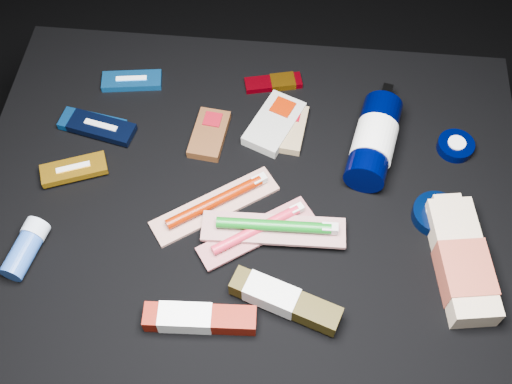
# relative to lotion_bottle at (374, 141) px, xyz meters

# --- Properties ---
(ground) EXTENTS (3.00, 3.00, 0.00)m
(ground) POSITION_rel_lotion_bottle_xyz_m (-0.22, -0.13, -0.44)
(ground) COLOR black
(ground) RESTS_ON ground
(cloth_table) EXTENTS (0.98, 0.78, 0.40)m
(cloth_table) POSITION_rel_lotion_bottle_xyz_m (-0.22, -0.13, -0.24)
(cloth_table) COLOR black
(cloth_table) RESTS_ON ground
(luna_bar_0) EXTENTS (0.12, 0.06, 0.02)m
(luna_bar_0) POSITION_rel_lotion_bottle_xyz_m (-0.47, 0.12, -0.03)
(luna_bar_0) COLOR #1261B7
(luna_bar_0) RESTS_ON cloth_table
(luna_bar_1) EXTENTS (0.13, 0.07, 0.02)m
(luna_bar_1) POSITION_rel_lotion_bottle_xyz_m (-0.52, 0.01, -0.03)
(luna_bar_1) COLOR #0D4894
(luna_bar_1) RESTS_ON cloth_table
(luna_bar_2) EXTENTS (0.13, 0.07, 0.02)m
(luna_bar_2) POSITION_rel_lotion_bottle_xyz_m (-0.50, 0.00, -0.02)
(luna_bar_2) COLOR black
(luna_bar_2) RESTS_ON cloth_table
(luna_bar_3) EXTENTS (0.12, 0.08, 0.02)m
(luna_bar_3) POSITION_rel_lotion_bottle_xyz_m (-0.53, -0.10, -0.02)
(luna_bar_3) COLOR orange
(luna_bar_3) RESTS_ON cloth_table
(clif_bar_0) EXTENTS (0.07, 0.11, 0.02)m
(clif_bar_0) POSITION_rel_lotion_bottle_xyz_m (-0.30, 0.01, -0.03)
(clif_bar_0) COLOR #502C15
(clif_bar_0) RESTS_ON cloth_table
(clif_bar_1) EXTENTS (0.12, 0.15, 0.02)m
(clif_bar_1) POSITION_rel_lotion_bottle_xyz_m (-0.18, 0.05, -0.03)
(clif_bar_1) COLOR #A4A49D
(clif_bar_1) RESTS_ON cloth_table
(clif_bar_2) EXTENTS (0.07, 0.11, 0.02)m
(clif_bar_2) POSITION_rel_lotion_bottle_xyz_m (-0.15, 0.04, -0.03)
(clif_bar_2) COLOR #967C55
(clif_bar_2) RESTS_ON cloth_table
(power_bar) EXTENTS (0.12, 0.06, 0.01)m
(power_bar) POSITION_rel_lotion_bottle_xyz_m (-0.19, 0.15, -0.03)
(power_bar) COLOR #75010C
(power_bar) RESTS_ON cloth_table
(lotion_bottle) EXTENTS (0.11, 0.24, 0.07)m
(lotion_bottle) POSITION_rel_lotion_bottle_xyz_m (0.00, 0.00, 0.00)
(lotion_bottle) COLOR black
(lotion_bottle) RESTS_ON cloth_table
(cream_tin_upper) EXTENTS (0.07, 0.07, 0.02)m
(cream_tin_upper) POSITION_rel_lotion_bottle_xyz_m (0.15, 0.02, -0.03)
(cream_tin_upper) COLOR black
(cream_tin_upper) RESTS_ON cloth_table
(cream_tin_lower) EXTENTS (0.08, 0.08, 0.03)m
(cream_tin_lower) POSITION_rel_lotion_bottle_xyz_m (0.11, -0.13, -0.03)
(cream_tin_lower) COLOR black
(cream_tin_lower) RESTS_ON cloth_table
(bodywash_bottle) EXTENTS (0.11, 0.23, 0.05)m
(bodywash_bottle) POSITION_rel_lotion_bottle_xyz_m (0.14, -0.22, -0.01)
(bodywash_bottle) COLOR beige
(bodywash_bottle) RESTS_ON cloth_table
(deodorant_stick) EXTENTS (0.06, 0.11, 0.04)m
(deodorant_stick) POSITION_rel_lotion_bottle_xyz_m (-0.57, -0.26, -0.02)
(deodorant_stick) COLOR #264FA8
(deodorant_stick) RESTS_ON cloth_table
(toothbrush_pack_0) EXTENTS (0.22, 0.18, 0.03)m
(toothbrush_pack_0) POSITION_rel_lotion_bottle_xyz_m (-0.27, -0.14, -0.03)
(toothbrush_pack_0) COLOR beige
(toothbrush_pack_0) RESTS_ON cloth_table
(toothbrush_pack_1) EXTENTS (0.20, 0.16, 0.02)m
(toothbrush_pack_1) POSITION_rel_lotion_bottle_xyz_m (-0.19, -0.19, -0.02)
(toothbrush_pack_1) COLOR #A39E99
(toothbrush_pack_1) RESTS_ON cloth_table
(toothbrush_pack_2) EXTENTS (0.24, 0.06, 0.03)m
(toothbrush_pack_2) POSITION_rel_lotion_bottle_xyz_m (-0.16, -0.19, -0.01)
(toothbrush_pack_2) COLOR beige
(toothbrush_pack_2) RESTS_ON cloth_table
(toothpaste_carton_red) EXTENTS (0.18, 0.05, 0.03)m
(toothpaste_carton_red) POSITION_rel_lotion_bottle_xyz_m (-0.27, -0.35, -0.02)
(toothpaste_carton_red) COLOR maroon
(toothpaste_carton_red) RESTS_ON cloth_table
(toothpaste_carton_green) EXTENTS (0.18, 0.09, 0.03)m
(toothpaste_carton_green) POSITION_rel_lotion_bottle_xyz_m (-0.14, -0.31, -0.01)
(toothpaste_carton_green) COLOR #30270A
(toothpaste_carton_green) RESTS_ON cloth_table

